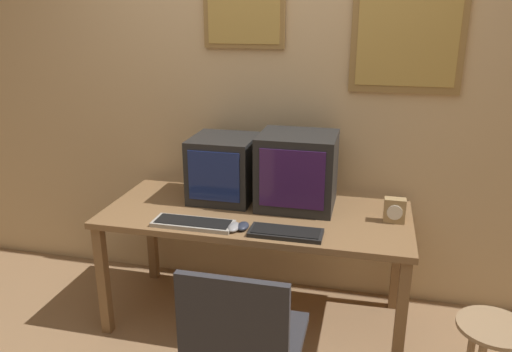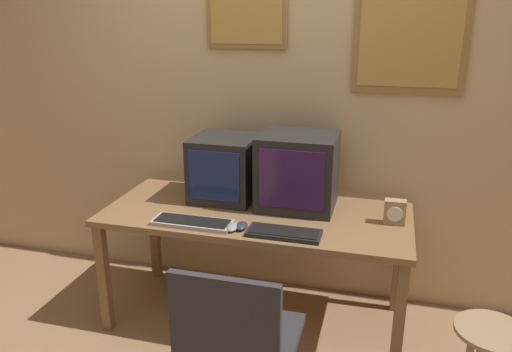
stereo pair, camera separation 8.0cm
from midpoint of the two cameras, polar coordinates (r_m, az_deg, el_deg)
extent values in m
cube|color=#D1B284|center=(3.20, 3.03, 8.82)|extent=(8.00, 0.05, 2.60)
cube|color=olive|center=(3.16, -0.37, 17.86)|extent=(0.51, 0.02, 0.38)
cube|color=#B79347|center=(3.15, -0.43, 17.86)|extent=(0.44, 0.01, 0.33)
cube|color=olive|center=(3.05, 17.91, 14.49)|extent=(0.63, 0.02, 0.59)
cube|color=#B79347|center=(3.04, 17.92, 14.48)|extent=(0.56, 0.01, 0.51)
cube|color=olive|center=(2.91, 0.79, -4.44)|extent=(1.76, 0.76, 0.04)
cube|color=olive|center=(3.10, -16.27, -11.15)|extent=(0.06, 0.06, 0.68)
cube|color=olive|center=(2.72, 16.84, -15.74)|extent=(0.06, 0.06, 0.68)
cube|color=olive|center=(3.61, -10.89, -6.30)|extent=(0.06, 0.06, 0.68)
cube|color=olive|center=(3.29, 16.66, -9.35)|extent=(0.06, 0.06, 0.68)
cube|color=black|center=(3.06, -2.84, 0.94)|extent=(0.38, 0.38, 0.39)
cube|color=navy|center=(2.88, -4.04, -0.04)|extent=(0.31, 0.01, 0.30)
cube|color=black|center=(2.93, 5.58, 0.59)|extent=(0.44, 0.39, 0.44)
cube|color=#3D1E56|center=(2.74, 4.88, -0.46)|extent=(0.36, 0.01, 0.33)
cube|color=#A8A399|center=(2.75, -6.45, -5.33)|extent=(0.44, 0.15, 0.02)
cube|color=black|center=(2.74, -6.46, -5.08)|extent=(0.41, 0.13, 0.00)
cube|color=black|center=(2.62, 4.10, -6.55)|extent=(0.38, 0.16, 0.02)
cube|color=black|center=(2.61, 4.11, -6.29)|extent=(0.35, 0.13, 0.00)
ellipsoid|color=#282D3D|center=(2.68, -0.82, -5.74)|extent=(0.06, 0.10, 0.03)
ellipsoid|color=gray|center=(2.67, -1.84, -5.84)|extent=(0.06, 0.11, 0.03)
cube|color=#A38456|center=(2.84, 16.35, -3.97)|extent=(0.12, 0.06, 0.14)
cylinder|color=white|center=(2.80, 16.36, -4.23)|extent=(0.08, 0.01, 0.08)
cube|color=#2D2D33|center=(2.35, -0.63, -18.23)|extent=(0.49, 0.49, 0.04)
cube|color=#2D2D33|center=(2.04, -2.48, -16.72)|extent=(0.45, 0.04, 0.42)
cylinder|color=#9E7F5B|center=(2.61, 26.24, -15.66)|extent=(0.33, 0.33, 0.02)
camera|label=1|loc=(0.04, -89.19, 0.27)|focal=35.00mm
camera|label=2|loc=(0.04, 90.81, -0.27)|focal=35.00mm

